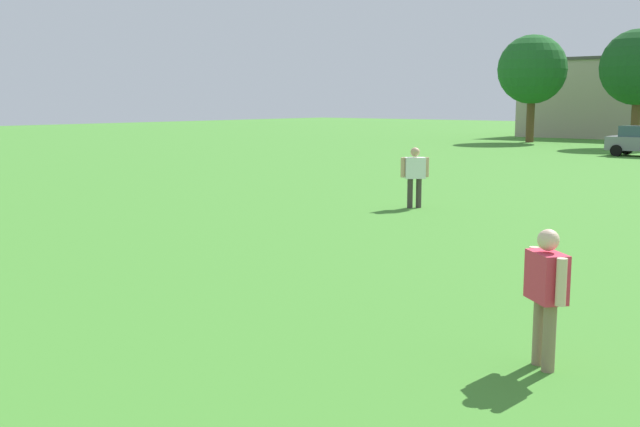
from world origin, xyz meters
name	(u,v)px	position (x,y,z in m)	size (l,w,h in m)	color
ground_plane	(608,183)	(0.00, 30.00, 0.00)	(160.00, 160.00, 0.00)	#42842D
adult_bystander	(546,286)	(6.40, 9.38, 0.96)	(0.62, 0.57, 1.62)	#8C7259
bystander_near_trees	(415,172)	(-1.95, 19.66, 1.03)	(0.62, 0.63, 1.74)	#3F3833
tree_far_left	(532,70)	(-14.38, 54.83, 5.31)	(5.04, 5.04, 7.86)	brown
tree_center	(639,68)	(-6.25, 52.99, 5.18)	(4.93, 4.93, 7.68)	brown
house_right	(601,98)	(-13.02, 65.49, 3.29)	(12.63, 6.70, 6.57)	tan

